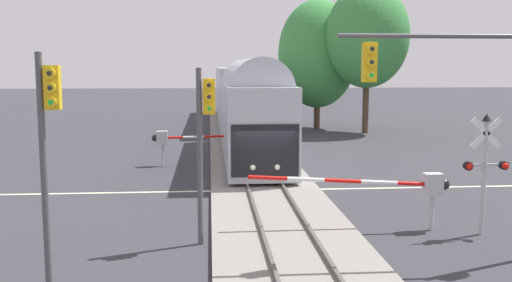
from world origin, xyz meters
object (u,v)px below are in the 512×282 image
(traffic_signal_near_left, at_px, (48,131))
(traffic_signal_near_right, at_px, (486,84))
(crossing_gate_near, at_px, (409,185))
(oak_far_right, at_px, (367,36))
(crossing_gate_far, at_px, (175,139))
(crossing_signal_mast, at_px, (485,162))
(commuter_train, at_px, (240,98))
(elm_centre_background, at_px, (318,54))
(traffic_signal_median, at_px, (204,127))

(traffic_signal_near_left, bearing_deg, traffic_signal_near_right, 4.92)
(crossing_gate_near, xyz_separation_m, oak_far_right, (5.69, 25.90, 5.85))
(crossing_gate_far, height_order, traffic_signal_near_left, traffic_signal_near_left)
(crossing_signal_mast, height_order, crossing_gate_far, crossing_signal_mast)
(commuter_train, distance_m, oak_far_right, 10.62)
(crossing_signal_mast, height_order, oak_far_right, oak_far_right)
(commuter_train, height_order, elm_centre_background, elm_centre_background)
(oak_far_right, relative_size, elm_centre_background, 1.08)
(commuter_train, xyz_separation_m, oak_far_right, (9.58, 0.84, 4.51))
(traffic_signal_near_right, relative_size, oak_far_right, 0.55)
(crossing_signal_mast, xyz_separation_m, traffic_signal_near_left, (-11.87, -3.06, 1.37))
(crossing_gate_far, height_order, traffic_signal_median, traffic_signal_median)
(commuter_train, height_order, crossing_signal_mast, commuter_train)
(crossing_gate_near, relative_size, crossing_signal_mast, 1.71)
(crossing_signal_mast, bearing_deg, commuter_train, 103.09)
(traffic_signal_near_right, bearing_deg, crossing_gate_near, 108.69)
(oak_far_right, bearing_deg, traffic_signal_median, -114.05)
(traffic_signal_near_left, xyz_separation_m, traffic_signal_median, (3.52, 2.80, -0.24))
(oak_far_right, bearing_deg, traffic_signal_near_left, -117.61)
(crossing_signal_mast, xyz_separation_m, traffic_signal_near_right, (-1.14, -2.14, 2.38))
(crossing_gate_near, bearing_deg, crossing_gate_far, 122.44)
(oak_far_right, bearing_deg, crossing_gate_near, -102.38)
(traffic_signal_median, bearing_deg, traffic_signal_near_right, -14.61)
(crossing_gate_near, distance_m, crossing_signal_mast, 2.32)
(crossing_gate_near, bearing_deg, crossing_signal_mast, -17.03)
(traffic_signal_median, relative_size, oak_far_right, 0.45)
(crossing_gate_far, relative_size, traffic_signal_near_right, 0.97)
(traffic_signal_near_right, xyz_separation_m, elm_centre_background, (1.61, 31.87, 1.40))
(traffic_signal_median, xyz_separation_m, oak_far_right, (11.96, 26.80, 3.89))
(crossing_signal_mast, distance_m, oak_far_right, 27.25)
(crossing_gate_near, relative_size, elm_centre_background, 0.61)
(crossing_gate_far, bearing_deg, traffic_signal_near_left, -96.74)
(traffic_signal_median, bearing_deg, elm_centre_background, 73.61)
(traffic_signal_near_left, bearing_deg, crossing_gate_far, 83.26)
(elm_centre_background, bearing_deg, crossing_gate_far, -122.04)
(crossing_gate_far, xyz_separation_m, traffic_signal_near_left, (-1.90, -16.11, 2.23))
(traffic_signal_near_left, distance_m, traffic_signal_median, 4.51)
(traffic_signal_median, bearing_deg, crossing_gate_far, 96.93)
(crossing_gate_far, xyz_separation_m, traffic_signal_near_right, (8.83, -15.19, 3.24))
(crossing_gate_near, height_order, traffic_signal_near_left, traffic_signal_near_left)
(commuter_train, xyz_separation_m, crossing_gate_far, (-3.99, -12.65, -1.38))
(commuter_train, bearing_deg, oak_far_right, 4.99)
(oak_far_right, xyz_separation_m, elm_centre_background, (-3.14, 3.20, -1.24))
(oak_far_right, bearing_deg, crossing_signal_mast, -97.74)
(crossing_gate_near, bearing_deg, traffic_signal_near_right, -71.31)
(traffic_signal_near_right, distance_m, traffic_signal_median, 7.56)
(elm_centre_background, bearing_deg, crossing_signal_mast, -90.91)
(traffic_signal_near_left, bearing_deg, elm_centre_background, 69.38)
(traffic_signal_near_left, height_order, elm_centre_background, elm_centre_background)
(crossing_gate_near, height_order, elm_centre_background, elm_centre_background)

